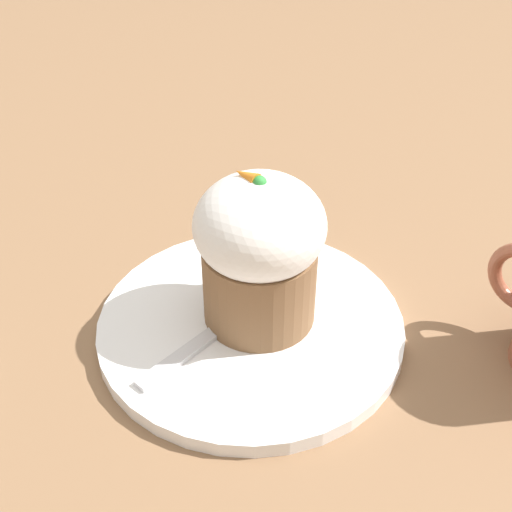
{
  "coord_description": "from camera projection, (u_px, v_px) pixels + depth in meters",
  "views": [
    {
      "loc": [
        -0.25,
        0.26,
        0.35
      ],
      "look_at": [
        0.0,
        -0.01,
        0.06
      ],
      "focal_mm": 50.0,
      "sensor_mm": 36.0,
      "label": 1
    }
  ],
  "objects": [
    {
      "name": "ground_plane",
      "position": [
        251.0,
        332.0,
        0.5
      ],
      "size": [
        4.0,
        4.0,
        0.0
      ],
      "primitive_type": "plane",
      "color": "#846042"
    },
    {
      "name": "dessert_plate",
      "position": [
        251.0,
        327.0,
        0.5
      ],
      "size": [
        0.21,
        0.21,
        0.01
      ],
      "color": "white",
      "rests_on": "ground_plane"
    },
    {
      "name": "carrot_cake",
      "position": [
        256.0,
        248.0,
        0.47
      ],
      "size": [
        0.09,
        0.09,
        0.11
      ],
      "color": "brown",
      "rests_on": "dessert_plate"
    },
    {
      "name": "spoon",
      "position": [
        230.0,
        320.0,
        0.49
      ],
      "size": [
        0.03,
        0.12,
        0.01
      ],
      "color": "silver",
      "rests_on": "dessert_plate"
    }
  ]
}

